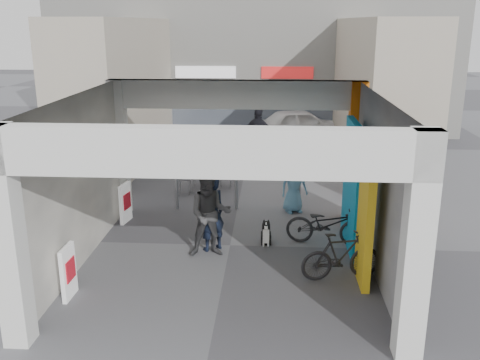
# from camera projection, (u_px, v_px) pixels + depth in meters

# --- Properties ---
(ground) EXTENTS (90.00, 90.00, 0.00)m
(ground) POSITION_uv_depth(u_px,v_px,m) (230.00, 245.00, 12.13)
(ground) COLOR #5C5D62
(ground) RESTS_ON ground
(arcade_canopy) EXTENTS (6.40, 6.45, 6.40)m
(arcade_canopy) POSITION_uv_depth(u_px,v_px,m) (253.00, 156.00, 10.65)
(arcade_canopy) COLOR silver
(arcade_canopy) RESTS_ON ground
(far_building) EXTENTS (18.00, 4.08, 8.00)m
(far_building) POSITION_uv_depth(u_px,v_px,m) (254.00, 42.00, 24.38)
(far_building) COLOR silver
(far_building) RESTS_ON ground
(plaza_bldg_left) EXTENTS (2.00, 9.00, 5.00)m
(plaza_bldg_left) POSITION_uv_depth(u_px,v_px,m) (120.00, 92.00, 18.86)
(plaza_bldg_left) COLOR #ABA18D
(plaza_bldg_left) RESTS_ON ground
(plaza_bldg_right) EXTENTS (2.00, 9.00, 5.00)m
(plaza_bldg_right) POSITION_uv_depth(u_px,v_px,m) (378.00, 94.00, 18.33)
(plaza_bldg_right) COLOR #ABA18D
(plaza_bldg_right) RESTS_ON ground
(bollard_left) EXTENTS (0.09, 0.09, 0.95)m
(bollard_left) POSITION_uv_depth(u_px,v_px,m) (177.00, 192.00, 14.38)
(bollard_left) COLOR #999CA1
(bollard_left) RESTS_ON ground
(bollard_center) EXTENTS (0.09, 0.09, 0.89)m
(bollard_center) POSITION_uv_depth(u_px,v_px,m) (236.00, 193.00, 14.40)
(bollard_center) COLOR #999CA1
(bollard_center) RESTS_ON ground
(bollard_right) EXTENTS (0.09, 0.09, 0.88)m
(bollard_right) POSITION_uv_depth(u_px,v_px,m) (299.00, 194.00, 14.30)
(bollard_right) COLOR #999CA1
(bollard_right) RESTS_ON ground
(advert_board_near) EXTENTS (0.11, 0.55, 1.00)m
(advert_board_near) POSITION_uv_depth(u_px,v_px,m) (68.00, 272.00, 9.71)
(advert_board_near) COLOR white
(advert_board_near) RESTS_ON ground
(advert_board_far) EXTENTS (0.18, 0.56, 1.00)m
(advert_board_far) POSITION_uv_depth(u_px,v_px,m) (126.00, 203.00, 13.43)
(advert_board_far) COLOR white
(advert_board_far) RESTS_ON ground
(cafe_set) EXTENTS (1.54, 1.24, 0.93)m
(cafe_set) POSITION_uv_depth(u_px,v_px,m) (204.00, 178.00, 16.14)
(cafe_set) COLOR #97979B
(cafe_set) RESTS_ON ground
(produce_stand) EXTENTS (1.09, 0.59, 0.71)m
(produce_stand) POSITION_uv_depth(u_px,v_px,m) (168.00, 164.00, 17.91)
(produce_stand) COLOR black
(produce_stand) RESTS_ON ground
(crate_stack) EXTENTS (0.49, 0.41, 0.56)m
(crate_stack) POSITION_uv_depth(u_px,v_px,m) (258.00, 149.00, 20.14)
(crate_stack) COLOR #18551C
(crate_stack) RESTS_ON ground
(border_collie) EXTENTS (0.23, 0.45, 0.62)m
(border_collie) POSITION_uv_depth(u_px,v_px,m) (266.00, 234.00, 12.11)
(border_collie) COLOR black
(border_collie) RESTS_ON ground
(man_with_dog) EXTENTS (0.74, 0.70, 1.71)m
(man_with_dog) POSITION_uv_depth(u_px,v_px,m) (211.00, 213.00, 11.67)
(man_with_dog) COLOR black
(man_with_dog) RESTS_ON ground
(man_back_turned) EXTENTS (1.02, 0.85, 1.89)m
(man_back_turned) POSITION_uv_depth(u_px,v_px,m) (210.00, 214.00, 11.37)
(man_back_turned) COLOR #3B3B3D
(man_back_turned) RESTS_ON ground
(man_elderly) EXTENTS (0.84, 0.70, 1.48)m
(man_elderly) POSITION_uv_depth(u_px,v_px,m) (294.00, 185.00, 14.09)
(man_elderly) COLOR #5B90B2
(man_elderly) RESTS_ON ground
(man_crates) EXTENTS (1.26, 0.87, 1.99)m
(man_crates) POSITION_uv_depth(u_px,v_px,m) (259.00, 136.00, 18.89)
(man_crates) COLOR black
(man_crates) RESTS_ON ground
(bicycle_front) EXTENTS (1.90, 0.89, 0.96)m
(bicycle_front) POSITION_uv_depth(u_px,v_px,m) (327.00, 224.00, 12.07)
(bicycle_front) COLOR black
(bicycle_front) RESTS_ON ground
(bicycle_rear) EXTENTS (1.68, 0.83, 0.97)m
(bicycle_rear) POSITION_uv_depth(u_px,v_px,m) (341.00, 256.00, 10.42)
(bicycle_rear) COLOR black
(bicycle_rear) RESTS_ON ground
(white_van) EXTENTS (4.24, 2.65, 1.34)m
(white_van) POSITION_uv_depth(u_px,v_px,m) (301.00, 124.00, 22.81)
(white_van) COLOR white
(white_van) RESTS_ON ground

